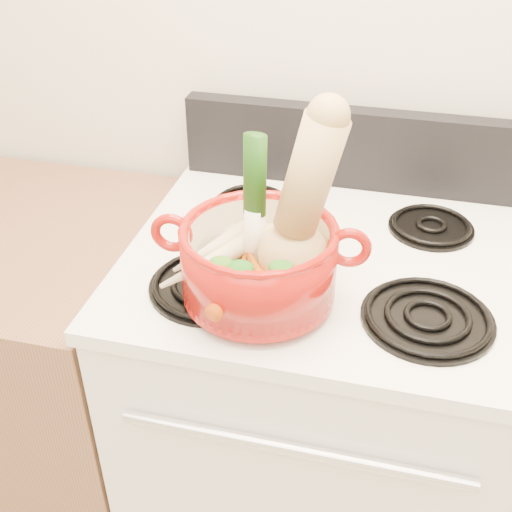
% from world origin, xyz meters
% --- Properties ---
extents(wall_back, '(3.50, 0.02, 2.60)m').
position_xyz_m(wall_back, '(0.00, 1.75, 1.30)').
color(wall_back, silver).
rests_on(wall_back, floor).
extents(stove_body, '(0.76, 0.65, 0.92)m').
position_xyz_m(stove_body, '(0.00, 1.40, 0.46)').
color(stove_body, white).
rests_on(stove_body, floor).
extents(cooktop, '(0.78, 0.67, 0.03)m').
position_xyz_m(cooktop, '(0.00, 1.40, 0.93)').
color(cooktop, white).
rests_on(cooktop, stove_body).
extents(control_backsplash, '(0.76, 0.05, 0.18)m').
position_xyz_m(control_backsplash, '(0.00, 1.70, 1.04)').
color(control_backsplash, black).
rests_on(control_backsplash, cooktop).
extents(oven_handle, '(0.60, 0.02, 0.02)m').
position_xyz_m(oven_handle, '(0.00, 1.06, 0.78)').
color(oven_handle, silver).
rests_on(oven_handle, stove_body).
extents(burner_front_left, '(0.22, 0.22, 0.02)m').
position_xyz_m(burner_front_left, '(-0.19, 1.24, 0.96)').
color(burner_front_left, black).
rests_on(burner_front_left, cooktop).
extents(burner_front_right, '(0.22, 0.22, 0.02)m').
position_xyz_m(burner_front_right, '(0.19, 1.24, 0.96)').
color(burner_front_right, black).
rests_on(burner_front_right, cooktop).
extents(burner_back_left, '(0.17, 0.17, 0.02)m').
position_xyz_m(burner_back_left, '(-0.19, 1.54, 0.96)').
color(burner_back_left, black).
rests_on(burner_back_left, cooktop).
extents(burner_back_right, '(0.17, 0.17, 0.02)m').
position_xyz_m(burner_back_right, '(0.19, 1.54, 0.96)').
color(burner_back_right, black).
rests_on(burner_back_right, cooktop).
extents(dutch_oven, '(0.28, 0.28, 0.13)m').
position_xyz_m(dutch_oven, '(-0.10, 1.23, 1.03)').
color(dutch_oven, '#98100A').
rests_on(dutch_oven, burner_front_left).
extents(pot_handle_left, '(0.07, 0.02, 0.07)m').
position_xyz_m(pot_handle_left, '(-0.25, 1.21, 1.08)').
color(pot_handle_left, '#98100A').
rests_on(pot_handle_left, dutch_oven).
extents(pot_handle_right, '(0.07, 0.02, 0.07)m').
position_xyz_m(pot_handle_right, '(0.05, 1.24, 1.08)').
color(pot_handle_right, '#98100A').
rests_on(pot_handle_right, dutch_oven).
extents(squash, '(0.20, 0.14, 0.32)m').
position_xyz_m(squash, '(-0.04, 1.24, 1.15)').
color(squash, tan).
rests_on(squash, dutch_oven).
extents(leek, '(0.05, 0.05, 0.26)m').
position_xyz_m(leek, '(-0.12, 1.26, 1.12)').
color(leek, white).
rests_on(leek, dutch_oven).
extents(ginger, '(0.10, 0.08, 0.05)m').
position_xyz_m(ginger, '(-0.10, 1.32, 1.02)').
color(ginger, tan).
rests_on(ginger, dutch_oven).
extents(parsnip_0, '(0.07, 0.24, 0.06)m').
position_xyz_m(parsnip_0, '(-0.18, 1.27, 1.02)').
color(parsnip_0, beige).
rests_on(parsnip_0, dutch_oven).
extents(parsnip_1, '(0.17, 0.18, 0.06)m').
position_xyz_m(parsnip_1, '(-0.18, 1.22, 1.03)').
color(parsnip_1, beige).
rests_on(parsnip_1, dutch_oven).
extents(parsnip_2, '(0.07, 0.21, 0.06)m').
position_xyz_m(parsnip_2, '(-0.15, 1.29, 1.03)').
color(parsnip_2, '#EDE3C1').
rests_on(parsnip_2, dutch_oven).
extents(parsnip_3, '(0.12, 0.15, 0.05)m').
position_xyz_m(parsnip_3, '(-0.19, 1.25, 1.03)').
color(parsnip_3, beige).
rests_on(parsnip_3, dutch_oven).
extents(carrot_0, '(0.06, 0.17, 0.05)m').
position_xyz_m(carrot_0, '(-0.12, 1.18, 1.01)').
color(carrot_0, '#DF5A0B').
rests_on(carrot_0, dutch_oven).
extents(carrot_1, '(0.06, 0.14, 0.04)m').
position_xyz_m(carrot_1, '(-0.12, 1.16, 1.02)').
color(carrot_1, '#D5410A').
rests_on(carrot_1, dutch_oven).
extents(carrot_2, '(0.12, 0.15, 0.04)m').
position_xyz_m(carrot_2, '(-0.08, 1.19, 1.02)').
color(carrot_2, '#B85709').
rests_on(carrot_2, dutch_oven).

